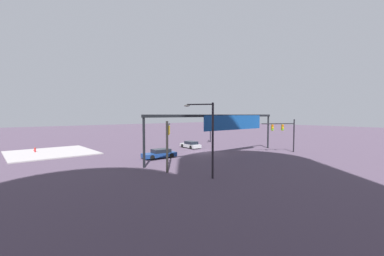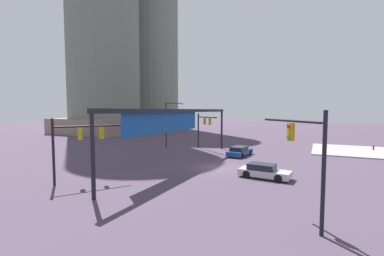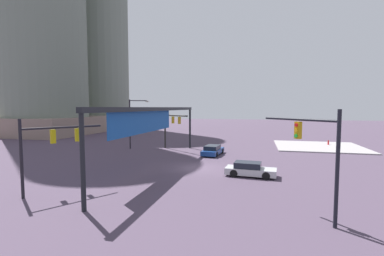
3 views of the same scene
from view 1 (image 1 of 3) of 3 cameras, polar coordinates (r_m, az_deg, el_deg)
ground_plane at (r=38.54m, az=2.25°, el=-5.68°), size 221.61×221.61×0.00m
sidewalk_corner at (r=43.54m, az=-29.80°, el=-4.98°), size 11.53×12.17×0.15m
traffic_signal_near_corner at (r=51.63m, az=4.24°, el=0.86°), size 3.63×3.39×5.80m
traffic_signal_opposite_side at (r=26.52m, az=-5.62°, el=-1.85°), size 3.48×4.39×5.26m
traffic_signal_cross_street at (r=41.02m, az=20.58°, el=-0.43°), size 4.63×3.06×5.17m
streetlamp_curved_arm at (r=22.76m, az=3.88°, el=-1.24°), size 1.71×2.55×7.00m
overhead_sign_gantry at (r=36.10m, az=7.76°, el=1.59°), size 25.02×0.43×5.91m
sedan_car_approaching at (r=34.03m, az=-7.48°, el=-5.91°), size 4.79×2.30×1.21m
sedan_car_waiting_far at (r=43.54m, az=-0.34°, el=-3.90°), size 2.07×4.38×1.21m
fire_hydrant_on_curb at (r=44.90m, az=-32.55°, el=-4.29°), size 0.33×0.22×0.71m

